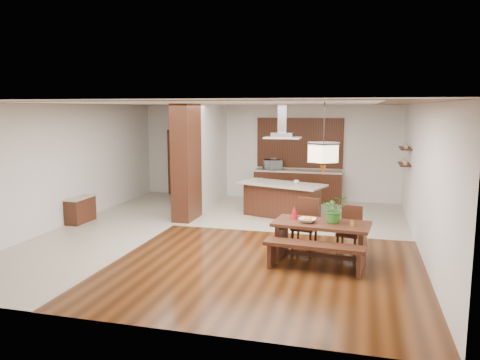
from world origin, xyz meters
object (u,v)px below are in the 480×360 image
(dining_chair_left, at_px, (304,225))
(island_cup, at_px, (296,182))
(hallway_console, at_px, (80,210))
(dining_chair_right, at_px, (349,231))
(microwave, at_px, (272,165))
(dining_bench, at_px, (314,257))
(range_hood, at_px, (283,121))
(foliage_plant, at_px, (334,209))
(kitchen_island, at_px, (282,200))
(dining_table, at_px, (321,232))
(fruit_bowl, at_px, (307,220))
(pendant_lantern, at_px, (324,139))

(dining_chair_left, relative_size, island_cup, 8.17)
(hallway_console, xyz_separation_m, dining_chair_right, (6.46, -0.94, 0.15))
(hallway_console, distance_m, microwave, 5.71)
(dining_bench, bearing_deg, range_hood, 107.54)
(foliage_plant, xyz_separation_m, range_hood, (-1.51, 3.22, 1.49))
(foliage_plant, distance_m, kitchen_island, 3.59)
(dining_table, xyz_separation_m, fruit_bowl, (-0.25, -0.06, 0.23))
(hallway_console, height_order, island_cup, island_cup)
(dining_chair_left, height_order, kitchen_island, dining_chair_left)
(hallway_console, distance_m, island_cup, 5.40)
(dining_table, distance_m, foliage_plant, 0.50)
(pendant_lantern, height_order, foliage_plant, pendant_lantern)
(dining_chair_left, height_order, fruit_bowl, dining_chair_left)
(dining_chair_right, xyz_separation_m, island_cup, (-1.40, 2.69, 0.48))
(foliage_plant, relative_size, kitchen_island, 0.21)
(dining_chair_right, xyz_separation_m, range_hood, (-1.77, 2.77, 2.00))
(island_cup, distance_m, microwave, 2.44)
(foliage_plant, distance_m, fruit_bowl, 0.53)
(dining_chair_left, xyz_separation_m, kitchen_island, (-0.91, 2.68, -0.05))
(fruit_bowl, distance_m, island_cup, 3.31)
(hallway_console, bearing_deg, dining_chair_left, -8.68)
(fruit_bowl, bearing_deg, dining_bench, -71.06)
(dining_chair_left, relative_size, microwave, 1.92)
(hallway_console, bearing_deg, foliage_plant, -12.62)
(pendant_lantern, bearing_deg, fruit_bowl, -165.88)
(dining_chair_left, distance_m, dining_chair_right, 0.87)
(hallway_console, xyz_separation_m, dining_bench, (5.91, -2.05, -0.07))
(microwave, bearing_deg, dining_table, -94.85)
(kitchen_island, relative_size, microwave, 4.44)
(range_hood, distance_m, microwave, 2.62)
(hallway_console, height_order, pendant_lantern, pendant_lantern)
(hallway_console, relative_size, foliage_plant, 1.74)
(kitchen_island, bearing_deg, dining_table, -50.01)
(hallway_console, bearing_deg, island_cup, 19.08)
(fruit_bowl, relative_size, kitchen_island, 0.13)
(dining_chair_right, distance_m, kitchen_island, 3.29)
(dining_chair_left, height_order, range_hood, range_hood)
(island_cup, bearing_deg, dining_chair_left, -78.41)
(foliage_plant, height_order, microwave, microwave)
(dining_bench, height_order, dining_chair_right, dining_chair_right)
(fruit_bowl, distance_m, range_hood, 3.87)
(kitchen_island, xyz_separation_m, island_cup, (0.38, -0.08, 0.48))
(dining_table, distance_m, fruit_bowl, 0.35)
(fruit_bowl, bearing_deg, dining_chair_right, 36.46)
(dining_chair_left, bearing_deg, hallway_console, -178.26)
(dining_table, bearing_deg, range_hood, 111.60)
(dining_table, height_order, fruit_bowl, fruit_bowl)
(dining_chair_left, bearing_deg, island_cup, 112.02)
(hallway_console, xyz_separation_m, fruit_bowl, (5.72, -1.49, 0.44))
(island_cup, bearing_deg, microwave, 114.98)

